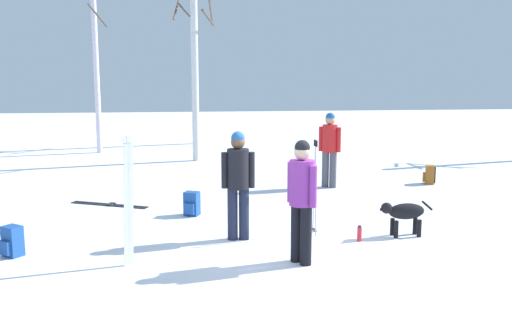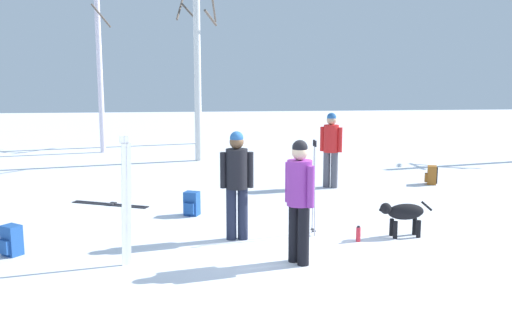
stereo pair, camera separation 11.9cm
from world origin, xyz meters
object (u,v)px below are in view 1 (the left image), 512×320
(person_2, at_px, (238,178))
(ski_poles_0, at_px, (315,185))
(backpack_2, at_px, (429,175))
(water_bottle_1, at_px, (359,234))
(backpack_1, at_px, (12,242))
(birch_tree_1, at_px, (95,50))
(person_0, at_px, (330,145))
(backpack_0, at_px, (192,204))
(birch_tree_3, at_px, (194,46))
(dog, at_px, (404,213))
(person_1, at_px, (302,194))
(ski_pair_lying_0, at_px, (109,205))
(ski_pair_planted_0, at_px, (129,202))
(birch_tree_2, at_px, (195,35))

(person_2, height_order, ski_poles_0, person_2)
(backpack_2, xyz_separation_m, water_bottle_1, (-3.01, -4.18, -0.10))
(backpack_1, bearing_deg, birch_tree_1, 92.37)
(person_0, relative_size, ski_poles_0, 1.11)
(person_2, bearing_deg, backpack_0, 114.81)
(person_0, xyz_separation_m, birch_tree_3, (-2.95, 8.32, 2.59))
(ski_poles_0, xyz_separation_m, backpack_0, (-1.98, 1.44, -0.61))
(person_2, height_order, backpack_1, person_2)
(ski_poles_0, relative_size, birch_tree_3, 0.22)
(birch_tree_3, bearing_deg, backpack_0, -91.06)
(person_2, distance_m, dog, 2.72)
(person_0, xyz_separation_m, birch_tree_1, (-6.14, 6.32, 2.36))
(person_1, relative_size, dog, 1.91)
(birch_tree_1, bearing_deg, water_bottle_1, -61.74)
(person_0, bearing_deg, birch_tree_3, 109.52)
(ski_pair_lying_0, relative_size, ski_poles_0, 1.03)
(person_0, height_order, birch_tree_1, birch_tree_1)
(ski_pair_planted_0, distance_m, backpack_1, 1.93)
(backpack_1, distance_m, backpack_2, 9.21)
(dog, bearing_deg, backpack_1, -177.40)
(person_1, bearing_deg, ski_poles_0, 69.70)
(ski_poles_0, distance_m, water_bottle_1, 1.04)
(backpack_1, relative_size, backpack_2, 1.00)
(person_0, relative_size, backpack_2, 3.90)
(person_0, xyz_separation_m, water_bottle_1, (-0.55, -4.07, -0.86))
(person_2, relative_size, ski_pair_lying_0, 1.08)
(birch_tree_1, height_order, birch_tree_2, birch_tree_2)
(backpack_0, xyz_separation_m, water_bottle_1, (2.59, -1.90, -0.10))
(dog, distance_m, birch_tree_1, 12.39)
(backpack_0, bearing_deg, dog, -27.03)
(ski_poles_0, height_order, backpack_0, ski_poles_0)
(person_1, xyz_separation_m, ski_pair_lying_0, (-3.11, 3.75, -0.97))
(person_0, height_order, ski_poles_0, person_0)
(ski_pair_planted_0, height_order, backpack_1, ski_pair_planted_0)
(backpack_2, bearing_deg, ski_pair_lying_0, -169.83)
(ski_pair_lying_0, xyz_separation_m, ski_poles_0, (3.60, -2.43, 0.81))
(person_2, xyz_separation_m, ski_poles_0, (1.25, 0.13, -0.16))
(dog, distance_m, backpack_0, 3.79)
(birch_tree_2, bearing_deg, ski_pair_lying_0, -108.25)
(ski_pair_lying_0, height_order, birch_tree_2, birch_tree_2)
(backpack_2, bearing_deg, birch_tree_3, 123.39)
(person_2, distance_m, birch_tree_3, 12.35)
(person_0, bearing_deg, ski_pair_planted_0, -130.01)
(person_1, height_order, ski_pair_planted_0, ski_pair_planted_0)
(ski_pair_planted_0, xyz_separation_m, water_bottle_1, (3.43, 0.67, -0.76))
(birch_tree_1, relative_size, birch_tree_3, 0.91)
(dog, bearing_deg, water_bottle_1, -167.23)
(dog, relative_size, birch_tree_2, 0.12)
(person_1, height_order, dog, person_1)
(birch_tree_3, bearing_deg, person_1, -84.43)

